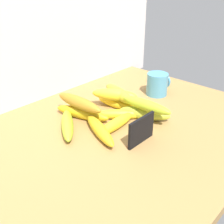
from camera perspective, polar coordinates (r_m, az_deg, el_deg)
counter_top at (r=88.56cm, az=0.60°, el=-5.10°), size 110.00×76.00×3.00cm
back_wall at (r=105.74cm, az=-16.05°, el=18.82°), size 130.00×2.00×70.00cm
chalkboard_sign at (r=81.65cm, az=5.97°, el=-3.91°), size 11.00×1.80×8.40cm
coffee_mug at (r=114.09cm, az=9.32°, el=5.69°), size 9.94×8.44×8.93cm
banana_0 at (r=94.98cm, az=1.96°, el=-0.45°), size 15.88×16.41×3.38cm
banana_1 at (r=85.74cm, az=-2.56°, el=-3.65°), size 11.16×19.70×3.80cm
banana_2 at (r=95.19cm, az=6.67°, el=-0.26°), size 11.59×17.69×4.31cm
banana_3 at (r=89.25cm, az=0.96°, el=-2.35°), size 17.39×4.80×3.57cm
banana_4 at (r=102.33cm, az=1.04°, el=1.71°), size 5.57×16.95×3.31cm
banana_5 at (r=95.57cm, az=-6.17°, el=-0.21°), size 9.99×20.38×4.02cm
banana_6 at (r=89.45cm, az=-9.14°, el=-2.58°), size 14.79×17.67×3.79cm
banana_7 at (r=101.37cm, az=1.47°, el=3.80°), size 9.61×18.56×4.27cm
banana_8 at (r=91.69cm, az=6.98°, el=1.40°), size 4.90×18.60×3.73cm
banana_9 at (r=93.63cm, az=-6.77°, el=1.94°), size 4.77×20.18×4.14cm
banana_10 at (r=100.20cm, az=0.51°, el=3.55°), size 12.00×16.66×4.38cm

